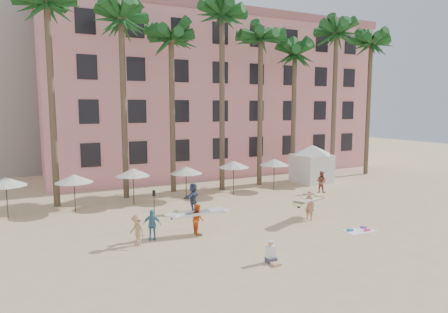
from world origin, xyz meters
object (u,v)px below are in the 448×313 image
carrier_yellow (310,203)px  cabana (312,160)px  pink_hotel (209,98)px  carrier_white (198,218)px

carrier_yellow → cabana: bearing=51.0°
pink_hotel → carrier_white: 25.05m
pink_hotel → cabana: bearing=-68.0°
carrier_white → cabana: bearing=31.6°
pink_hotel → cabana: 14.44m
carrier_white → carrier_yellow: bearing=-3.8°
cabana → carrier_yellow: size_ratio=1.55×
pink_hotel → cabana: pink_hotel is taller
pink_hotel → cabana: size_ratio=7.35×
cabana → carrier_white: (-15.36, -9.44, -1.16)m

